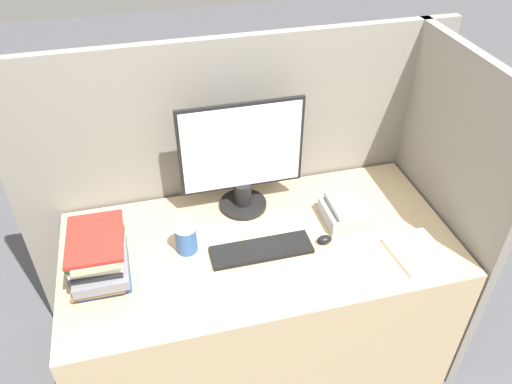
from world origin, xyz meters
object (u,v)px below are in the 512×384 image
at_px(monitor, 242,160).
at_px(keyboard, 261,250).
at_px(mouse, 325,240).
at_px(desk_telephone, 343,213).
at_px(book_stack, 99,257).
at_px(coffee_cup, 186,238).

height_order(monitor, keyboard, monitor).
height_order(mouse, desk_telephone, desk_telephone).
height_order(book_stack, desk_telephone, book_stack).
bearing_deg(monitor, keyboard, -88.95).
height_order(keyboard, coffee_cup, coffee_cup).
relative_size(monitor, coffee_cup, 4.25).
bearing_deg(keyboard, coffee_cup, 163.55).
bearing_deg(coffee_cup, desk_telephone, 1.11).
xyz_separation_m(monitor, coffee_cup, (-0.29, -0.23, -0.19)).
height_order(mouse, coffee_cup, coffee_cup).
bearing_deg(coffee_cup, monitor, 37.64).
xyz_separation_m(mouse, coffee_cup, (-0.57, 0.10, 0.05)).
distance_m(mouse, coffee_cup, 0.59).
xyz_separation_m(keyboard, coffee_cup, (-0.30, 0.09, 0.05)).
height_order(coffee_cup, desk_telephone, coffee_cup).
relative_size(monitor, keyboard, 1.28).
height_order(mouse, book_stack, book_stack).
xyz_separation_m(keyboard, desk_telephone, (0.40, 0.10, 0.03)).
distance_m(monitor, desk_telephone, 0.51).
bearing_deg(coffee_cup, book_stack, -169.65).
height_order(coffee_cup, book_stack, book_stack).
xyz_separation_m(mouse, desk_telephone, (0.13, 0.12, 0.03)).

